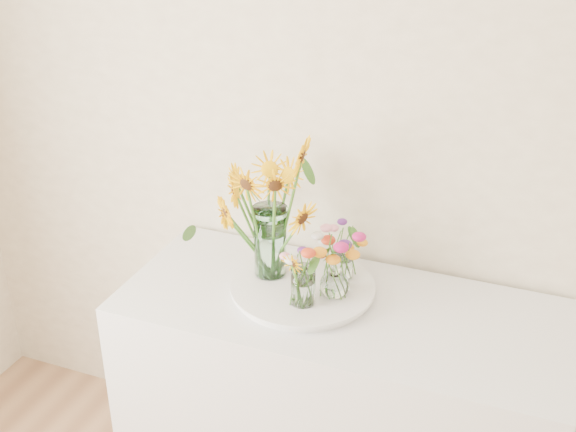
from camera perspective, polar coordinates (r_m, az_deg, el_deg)
The scene contains 10 objects.
counter at distance 2.55m, azimuth 3.86°, elevation -15.47°, with size 1.40×0.60×0.90m, color white.
tray at distance 2.32m, azimuth 1.17°, elevation -5.81°, with size 0.44×0.44×0.03m, color white.
mason_jar at distance 2.31m, azimuth -1.42°, elevation -2.03°, with size 0.10×0.10×0.24m, color #C2F9EC.
sunflower_bouquet at distance 2.26m, azimuth -1.46°, elevation 0.67°, with size 0.68×0.68×0.49m, color #FFB605, non-canonical shape.
small_vase_a at distance 2.19m, azimuth 1.20°, elevation -5.58°, with size 0.07×0.07×0.13m, color white.
wildflower_posy_a at distance 2.17m, azimuth 1.21°, elevation -4.57°, with size 0.20×0.20×0.22m, color orange, non-canonical shape.
small_vase_b at distance 2.23m, azimuth 3.72°, elevation -4.84°, with size 0.09×0.09×0.13m, color white, non-canonical shape.
wildflower_posy_b at distance 2.21m, azimuth 3.75°, elevation -3.84°, with size 0.22×0.22×0.22m, color orange, non-canonical shape.
small_vase_c at distance 2.33m, azimuth 4.41°, elevation -3.72°, with size 0.06×0.06×0.11m, color white.
wildflower_posy_c at distance 2.31m, azimuth 4.44°, elevation -2.76°, with size 0.19×0.19×0.20m, color orange, non-canonical shape.
Camera 1 is at (0.21, 0.11, 2.16)m, focal length 45.00 mm.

